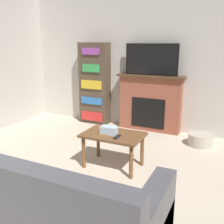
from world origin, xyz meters
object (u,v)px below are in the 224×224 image
Objects in this scene: couch at (30,209)px; coffee_table at (113,139)px; tv at (151,59)px; bookshelf at (95,84)px; storage_basket at (200,140)px; fireplace at (150,103)px.

coffee_table is at bearing 88.81° from couch.
tv is at bearing 90.23° from couch.
coffee_table is at bearing -53.88° from bookshelf.
tv is 1.96m from coffee_table.
couch is at bearing -109.22° from storage_basket.
tv is 1.31m from bookshelf.
bookshelf is at bearing 126.12° from coffee_table.
couch is at bearing -91.19° from coffee_table.
bookshelf is (-1.20, -0.02, 0.29)m from fireplace.
tv is 1.23× the size of coffee_table.
fireplace is 1.73m from coffee_table.
bookshelf reaches higher than fireplace.
tv is 1.67m from storage_basket.
coffee_table is (0.05, -1.73, -0.14)m from fireplace.
fireplace is 3.26× the size of storage_basket.
fireplace is 0.82m from tv.
coffee_table is at bearing -126.37° from storage_basket.
fireplace is at bearing 1.08° from bookshelf.
fireplace is 1.18m from storage_basket.
tv is at bearing 0.13° from bookshelf.
tv reaches higher than coffee_table.
fireplace is 1.28× the size of tv.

